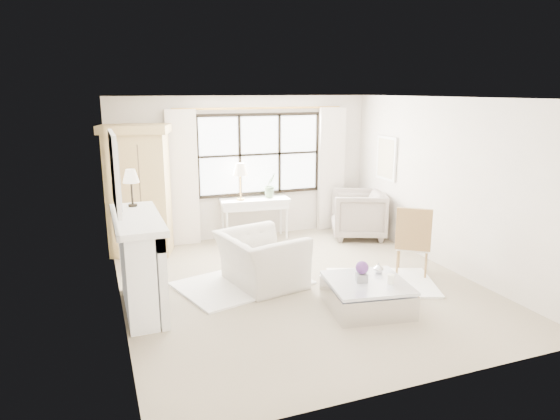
# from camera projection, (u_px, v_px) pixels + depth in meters

# --- Properties ---
(floor) EXTENTS (5.50, 5.50, 0.00)m
(floor) POSITION_uv_depth(u_px,v_px,m) (300.00, 286.00, 7.34)
(floor) COLOR tan
(floor) RESTS_ON ground
(ceiling) EXTENTS (5.50, 5.50, 0.00)m
(ceiling) POSITION_uv_depth(u_px,v_px,m) (302.00, 98.00, 6.70)
(ceiling) COLOR white
(ceiling) RESTS_ON ground
(wall_back) EXTENTS (5.00, 0.00, 5.00)m
(wall_back) POSITION_uv_depth(u_px,v_px,m) (245.00, 168.00, 9.52)
(wall_back) COLOR beige
(wall_back) RESTS_ON ground
(wall_front) EXTENTS (5.00, 0.00, 5.00)m
(wall_front) POSITION_uv_depth(u_px,v_px,m) (420.00, 255.00, 4.52)
(wall_front) COLOR white
(wall_front) RESTS_ON ground
(wall_left) EXTENTS (0.00, 5.50, 5.50)m
(wall_left) POSITION_uv_depth(u_px,v_px,m) (115.00, 211.00, 6.16)
(wall_left) COLOR silver
(wall_left) RESTS_ON ground
(wall_right) EXTENTS (0.00, 5.50, 5.50)m
(wall_right) POSITION_uv_depth(u_px,v_px,m) (446.00, 184.00, 7.88)
(wall_right) COLOR beige
(wall_right) RESTS_ON ground
(window_pane) EXTENTS (2.40, 0.02, 1.50)m
(window_pane) POSITION_uv_depth(u_px,v_px,m) (260.00, 154.00, 9.54)
(window_pane) COLOR white
(window_pane) RESTS_ON wall_back
(window_frame) EXTENTS (2.50, 0.04, 1.50)m
(window_frame) POSITION_uv_depth(u_px,v_px,m) (260.00, 154.00, 9.53)
(window_frame) COLOR black
(window_frame) RESTS_ON wall_back
(curtain_rod) EXTENTS (3.30, 0.04, 0.04)m
(curtain_rod) POSITION_uv_depth(u_px,v_px,m) (260.00, 108.00, 9.28)
(curtain_rod) COLOR #B4853E
(curtain_rod) RESTS_ON wall_back
(curtain_left) EXTENTS (0.55, 0.10, 2.47)m
(curtain_left) POSITION_uv_depth(u_px,v_px,m) (183.00, 179.00, 9.04)
(curtain_left) COLOR white
(curtain_left) RESTS_ON ground
(curtain_right) EXTENTS (0.55, 0.10, 2.47)m
(curtain_right) POSITION_uv_depth(u_px,v_px,m) (331.00, 169.00, 10.07)
(curtain_right) COLOR silver
(curtain_right) RESTS_ON ground
(fireplace) EXTENTS (0.58, 1.66, 1.26)m
(fireplace) POSITION_uv_depth(u_px,v_px,m) (138.00, 262.00, 6.40)
(fireplace) COLOR white
(fireplace) RESTS_ON ground
(mirror_frame) EXTENTS (0.05, 1.15, 0.95)m
(mirror_frame) POSITION_uv_depth(u_px,v_px,m) (114.00, 171.00, 6.05)
(mirror_frame) COLOR white
(mirror_frame) RESTS_ON wall_left
(mirror_glass) EXTENTS (0.02, 1.00, 0.80)m
(mirror_glass) POSITION_uv_depth(u_px,v_px,m) (117.00, 171.00, 6.06)
(mirror_glass) COLOR silver
(mirror_glass) RESTS_ON wall_left
(art_frame) EXTENTS (0.04, 0.62, 0.82)m
(art_frame) POSITION_uv_depth(u_px,v_px,m) (386.00, 158.00, 9.37)
(art_frame) COLOR white
(art_frame) RESTS_ON wall_right
(art_canvas) EXTENTS (0.01, 0.52, 0.72)m
(art_canvas) POSITION_uv_depth(u_px,v_px,m) (386.00, 158.00, 9.36)
(art_canvas) COLOR beige
(art_canvas) RESTS_ON wall_right
(mantel_lamp) EXTENTS (0.22, 0.22, 0.51)m
(mantel_lamp) POSITION_uv_depth(u_px,v_px,m) (131.00, 178.00, 6.70)
(mantel_lamp) COLOR black
(mantel_lamp) RESTS_ON fireplace
(armoire) EXTENTS (1.28, 1.00, 2.24)m
(armoire) POSITION_uv_depth(u_px,v_px,m) (139.00, 190.00, 8.53)
(armoire) COLOR tan
(armoire) RESTS_ON floor
(console_table) EXTENTS (1.34, 0.58, 0.80)m
(console_table) POSITION_uv_depth(u_px,v_px,m) (255.00, 219.00, 9.51)
(console_table) COLOR white
(console_table) RESTS_ON floor
(console_lamp) EXTENTS (0.28, 0.28, 0.69)m
(console_lamp) POSITION_uv_depth(u_px,v_px,m) (240.00, 170.00, 9.18)
(console_lamp) COLOR #B5873F
(console_lamp) RESTS_ON console_table
(orchid_plant) EXTENTS (0.33, 0.30, 0.47)m
(orchid_plant) POSITION_uv_depth(u_px,v_px,m) (270.00, 185.00, 9.48)
(orchid_plant) COLOR #506A47
(orchid_plant) RESTS_ON console_table
(side_table) EXTENTS (0.40, 0.40, 0.51)m
(side_table) POSITION_uv_depth(u_px,v_px,m) (255.00, 245.00, 8.14)
(side_table) COLOR white
(side_table) RESTS_ON floor
(rug_left) EXTENTS (2.08, 1.71, 0.03)m
(rug_left) POSITION_uv_depth(u_px,v_px,m) (242.00, 283.00, 7.39)
(rug_left) COLOR white
(rug_left) RESTS_ON floor
(rug_right) EXTENTS (1.84, 1.62, 0.03)m
(rug_right) POSITION_uv_depth(u_px,v_px,m) (381.00, 282.00, 7.43)
(rug_right) COLOR white
(rug_right) RESTS_ON floor
(club_armchair) EXTENTS (1.25, 1.37, 0.77)m
(club_armchair) POSITION_uv_depth(u_px,v_px,m) (261.00, 259.00, 7.30)
(club_armchair) COLOR beige
(club_armchair) RESTS_ON floor
(wingback_chair) EXTENTS (1.31, 1.30, 0.92)m
(wingback_chair) POSITION_uv_depth(u_px,v_px,m) (358.00, 214.00, 9.66)
(wingback_chair) COLOR #9E9085
(wingback_chair) RESTS_ON floor
(french_chair) EXTENTS (0.68, 0.68, 1.08)m
(french_chair) POSITION_uv_depth(u_px,v_px,m) (412.00, 255.00, 7.72)
(french_chair) COLOR #9B7441
(french_chair) RESTS_ON floor
(coffee_table) EXTENTS (1.15, 1.15, 0.38)m
(coffee_table) POSITION_uv_depth(u_px,v_px,m) (367.00, 295.00, 6.53)
(coffee_table) COLOR silver
(coffee_table) RESTS_ON floor
(planter_box) EXTENTS (0.18, 0.18, 0.11)m
(planter_box) POSITION_uv_depth(u_px,v_px,m) (362.00, 278.00, 6.46)
(planter_box) COLOR gray
(planter_box) RESTS_ON coffee_table
(planter_flowers) EXTENTS (0.17, 0.17, 0.17)m
(planter_flowers) POSITION_uv_depth(u_px,v_px,m) (362.00, 268.00, 6.43)
(planter_flowers) COLOR #572D70
(planter_flowers) RESTS_ON planter_box
(pillar_candle) EXTENTS (0.09, 0.09, 0.12)m
(pillar_candle) POSITION_uv_depth(u_px,v_px,m) (391.00, 279.00, 6.40)
(pillar_candle) COLOR white
(pillar_candle) RESTS_ON coffee_table
(coffee_vase) EXTENTS (0.17, 0.17, 0.14)m
(coffee_vase) POSITION_uv_depth(u_px,v_px,m) (378.00, 268.00, 6.76)
(coffee_vase) COLOR silver
(coffee_vase) RESTS_ON coffee_table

